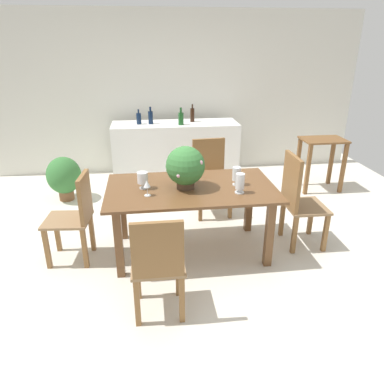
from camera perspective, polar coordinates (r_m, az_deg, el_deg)
name	(u,v)px	position (r m, az deg, el deg)	size (l,w,h in m)	color
ground_plane	(189,241)	(4.17, -0.47, -7.80)	(7.04, 7.04, 0.00)	silver
back_wall	(170,94)	(6.23, -3.52, 15.16)	(6.40, 0.10, 2.60)	silver
dining_table	(191,197)	(3.71, -0.15, -0.82)	(1.71, 0.99, 0.75)	brown
chair_near_left	(158,263)	(2.88, -5.39, -11.14)	(0.43, 0.41, 0.93)	brown
chair_far_right	(210,172)	(4.72, 2.88, 3.11)	(0.50, 0.50, 0.96)	brown
chair_head_end	(76,214)	(3.80, -17.83, -3.38)	(0.48, 0.44, 0.93)	brown
chair_foot_end	(298,197)	(4.04, 16.33, -0.76)	(0.43, 0.47, 1.04)	brown
flower_centerpiece	(185,167)	(3.57, -1.04, 4.04)	(0.39, 0.39, 0.43)	#4C3828
crystal_vase_left	(143,178)	(3.63, -7.81, 2.15)	(0.11, 0.11, 0.17)	silver
crystal_vase_center_near	(237,174)	(3.71, 7.05, 2.76)	(0.09, 0.09, 0.19)	silver
crystal_vase_right	(240,182)	(3.52, 7.59, 1.52)	(0.09, 0.09, 0.20)	silver
wine_glass	(147,185)	(3.45, -7.13, 1.17)	(0.07, 0.07, 0.16)	silver
kitchen_counter	(176,152)	(5.84, -2.61, 6.32)	(1.96, 0.62, 0.94)	white
wine_bottle_green	(139,118)	(5.69, -8.40, 11.43)	(0.07, 0.07, 0.23)	#0F1E38
wine_bottle_dark	(192,115)	(5.81, 0.05, 12.11)	(0.07, 0.07, 0.27)	black
wine_bottle_clear	(181,118)	(5.59, -1.76, 11.56)	(0.08, 0.08, 0.26)	#194C1E
wine_bottle_tall	(151,117)	(5.69, -6.55, 11.67)	(0.07, 0.07, 0.26)	#0F1E38
side_table	(322,153)	(5.76, 19.79, 5.79)	(0.63, 0.45, 0.79)	brown
potted_plant_floor	(64,176)	(5.41, -19.55, 2.34)	(0.48, 0.48, 0.63)	brown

